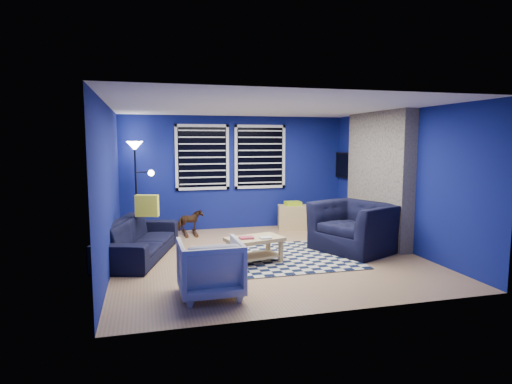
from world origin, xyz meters
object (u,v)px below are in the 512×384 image
sofa (139,239)px  rocking_horse (190,221)px  coffee_table (255,245)px  cabinet (293,217)px  armchair_bent (210,268)px  floor_lamp (136,159)px  tv (346,166)px  armchair_big (355,227)px

sofa → rocking_horse: size_ratio=4.14×
coffee_table → cabinet: bearing=58.1°
sofa → armchair_bent: (0.89, -2.11, 0.04)m
sofa → rocking_horse: bearing=-16.8°
armchair_bent → floor_lamp: (-0.92, 3.78, 1.23)m
sofa → armchair_bent: 2.29m
tv → armchair_big: size_ratio=0.76×
tv → armchair_bent: tv is taller
armchair_bent → rocking_horse: (0.13, 3.65, -0.07)m
tv → armchair_bent: (-3.66, -3.62, -1.04)m
floor_lamp → sofa: bearing=-89.0°
sofa → rocking_horse: sofa is taller
sofa → cabinet: size_ratio=3.04×
sofa → armchair_big: armchair_big is taller
tv → floor_lamp: bearing=178.1°
tv → cabinet: 1.69m
armchair_bent → rocking_horse: size_ratio=1.51×
armchair_big → armchair_bent: 3.24m
armchair_big → cabinet: armchair_big is taller
tv → rocking_horse: bearing=179.6°
armchair_big → sofa: bearing=-123.2°
armchair_bent → coffee_table: bearing=-126.3°
tv → rocking_horse: size_ratio=1.90×
rocking_horse → cabinet: (2.27, 0.02, -0.02)m
tv → armchair_big: (-0.83, -2.04, -0.97)m
tv → coffee_table: size_ratio=1.02×
armchair_big → armchair_bent: (-2.82, -1.58, -0.07)m
coffee_table → cabinet: (1.50, 2.40, -0.03)m
armchair_bent → tv: bearing=-136.0°
armchair_big → cabinet: (-0.42, 2.09, -0.15)m
armchair_big → rocking_horse: 3.40m
armchair_big → floor_lamp: (-3.74, 2.20, 1.16)m
tv → armchair_big: tv is taller
sofa → tv: bearing=-54.9°
armchair_big → coffee_table: bearing=-105.6°
tv → armchair_big: bearing=-112.1°
tv → sofa: bearing=-161.7°
cabinet → floor_lamp: floor_lamp is taller
coffee_table → armchair_big: bearing=9.4°
tv → sofa: size_ratio=0.46×
tv → cabinet: (-1.26, 0.04, -1.12)m
rocking_horse → cabinet: 2.27m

